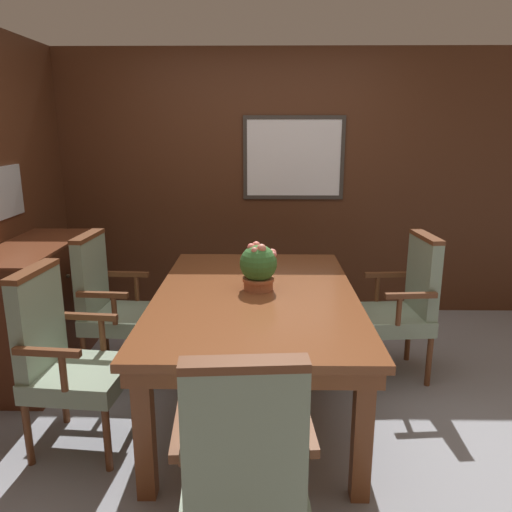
{
  "coord_description": "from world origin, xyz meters",
  "views": [
    {
      "loc": [
        -0.01,
        -2.87,
        1.77
      ],
      "look_at": [
        -0.05,
        0.23,
        0.96
      ],
      "focal_mm": 35.0,
      "sensor_mm": 36.0,
      "label": 1
    }
  ],
  "objects_px": {
    "dining_table": "(256,307)",
    "potted_plant": "(258,266)",
    "chair_left_far": "(110,301)",
    "chair_head_near": "(244,466)",
    "sideboard_cabinet": "(38,309)",
    "chair_left_near": "(64,355)",
    "chair_right_far": "(404,302)"
  },
  "relations": [
    {
      "from": "chair_head_near",
      "to": "chair_right_far",
      "type": "bearing_deg",
      "value": -125.02
    },
    {
      "from": "chair_left_far",
      "to": "chair_right_far",
      "type": "height_order",
      "value": "same"
    },
    {
      "from": "dining_table",
      "to": "chair_left_near",
      "type": "bearing_deg",
      "value": -156.57
    },
    {
      "from": "chair_left_far",
      "to": "chair_right_far",
      "type": "bearing_deg",
      "value": -85.79
    },
    {
      "from": "chair_left_far",
      "to": "chair_head_near",
      "type": "bearing_deg",
      "value": -146.1
    },
    {
      "from": "chair_left_far",
      "to": "sideboard_cabinet",
      "type": "height_order",
      "value": "chair_left_far"
    },
    {
      "from": "chair_head_near",
      "to": "potted_plant",
      "type": "bearing_deg",
      "value": -95.61
    },
    {
      "from": "chair_left_near",
      "to": "sideboard_cabinet",
      "type": "height_order",
      "value": "chair_left_near"
    },
    {
      "from": "potted_plant",
      "to": "sideboard_cabinet",
      "type": "xyz_separation_m",
      "value": [
        -1.61,
        0.37,
        -0.43
      ]
    },
    {
      "from": "chair_left_near",
      "to": "sideboard_cabinet",
      "type": "distance_m",
      "value": 1.06
    },
    {
      "from": "sideboard_cabinet",
      "to": "chair_right_far",
      "type": "bearing_deg",
      "value": -0.43
    },
    {
      "from": "dining_table",
      "to": "chair_head_near",
      "type": "relative_size",
      "value": 1.86
    },
    {
      "from": "potted_plant",
      "to": "chair_head_near",
      "type": "bearing_deg",
      "value": -91.57
    },
    {
      "from": "chair_head_near",
      "to": "potted_plant",
      "type": "xyz_separation_m",
      "value": [
        0.04,
        1.44,
        0.36
      ]
    },
    {
      "from": "chair_left_near",
      "to": "chair_right_far",
      "type": "distance_m",
      "value": 2.28
    },
    {
      "from": "dining_table",
      "to": "sideboard_cabinet",
      "type": "xyz_separation_m",
      "value": [
        -1.59,
        0.45,
        -0.19
      ]
    },
    {
      "from": "chair_left_far",
      "to": "sideboard_cabinet",
      "type": "relative_size",
      "value": 0.88
    },
    {
      "from": "chair_right_far",
      "to": "chair_left_far",
      "type": "bearing_deg",
      "value": -94.34
    },
    {
      "from": "dining_table",
      "to": "potted_plant",
      "type": "xyz_separation_m",
      "value": [
        0.02,
        0.08,
        0.24
      ]
    },
    {
      "from": "chair_head_near",
      "to": "chair_left_near",
      "type": "bearing_deg",
      "value": -45.65
    },
    {
      "from": "chair_head_near",
      "to": "sideboard_cabinet",
      "type": "bearing_deg",
      "value": -53.12
    },
    {
      "from": "chair_right_far",
      "to": "potted_plant",
      "type": "bearing_deg",
      "value": -76.19
    },
    {
      "from": "chair_right_far",
      "to": "sideboard_cabinet",
      "type": "distance_m",
      "value": 2.65
    },
    {
      "from": "dining_table",
      "to": "chair_left_far",
      "type": "relative_size",
      "value": 1.86
    },
    {
      "from": "chair_head_near",
      "to": "chair_right_far",
      "type": "relative_size",
      "value": 1.0
    },
    {
      "from": "chair_head_near",
      "to": "potted_plant",
      "type": "height_order",
      "value": "potted_plant"
    },
    {
      "from": "dining_table",
      "to": "potted_plant",
      "type": "height_order",
      "value": "potted_plant"
    },
    {
      "from": "chair_right_far",
      "to": "chair_left_near",
      "type": "bearing_deg",
      "value": -71.96
    },
    {
      "from": "chair_head_near",
      "to": "chair_left_near",
      "type": "height_order",
      "value": "same"
    },
    {
      "from": "dining_table",
      "to": "chair_right_far",
      "type": "bearing_deg",
      "value": 22.09
    },
    {
      "from": "chair_left_far",
      "to": "potted_plant",
      "type": "height_order",
      "value": "potted_plant"
    },
    {
      "from": "dining_table",
      "to": "chair_right_far",
      "type": "distance_m",
      "value": 1.14
    }
  ]
}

